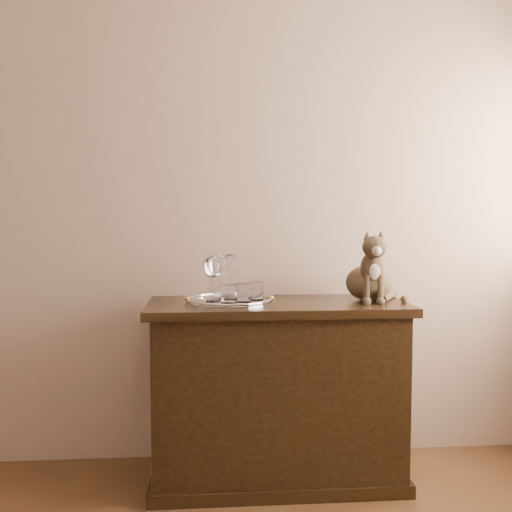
{
  "coord_description": "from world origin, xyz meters",
  "views": [
    {
      "loc": [
        0.29,
        -0.66,
        1.25
      ],
      "look_at": [
        0.5,
        1.95,
        1.06
      ],
      "focal_mm": 40.0,
      "sensor_mm": 36.0,
      "label": 1
    }
  ],
  "objects_px": {
    "tumbler_a": "(243,293)",
    "cat": "(369,265)",
    "wine_glass_a": "(209,278)",
    "tumbler_b": "(229,294)",
    "sideboard": "(277,392)",
    "wine_glass_d": "(219,277)",
    "tray": "(230,301)",
    "tumbler_c": "(255,291)",
    "wine_glass_b": "(230,276)",
    "wine_glass_c": "(212,279)"
  },
  "relations": [
    {
      "from": "tumbler_c",
      "to": "wine_glass_c",
      "type": "bearing_deg",
      "value": -174.62
    },
    {
      "from": "tray",
      "to": "wine_glass_d",
      "type": "height_order",
      "value": "wine_glass_d"
    },
    {
      "from": "wine_glass_b",
      "to": "tumbler_b",
      "type": "height_order",
      "value": "wine_glass_b"
    },
    {
      "from": "wine_glass_c",
      "to": "tumbler_c",
      "type": "height_order",
      "value": "wine_glass_c"
    },
    {
      "from": "sideboard",
      "to": "tumbler_c",
      "type": "relative_size",
      "value": 14.0
    },
    {
      "from": "wine_glass_a",
      "to": "tumbler_b",
      "type": "distance_m",
      "value": 0.18
    },
    {
      "from": "wine_glass_d",
      "to": "tumbler_b",
      "type": "xyz_separation_m",
      "value": [
        0.04,
        -0.1,
        -0.06
      ]
    },
    {
      "from": "wine_glass_b",
      "to": "wine_glass_c",
      "type": "bearing_deg",
      "value": -136.3
    },
    {
      "from": "wine_glass_d",
      "to": "wine_glass_a",
      "type": "bearing_deg",
      "value": 131.85
    },
    {
      "from": "tray",
      "to": "tumbler_b",
      "type": "distance_m",
      "value": 0.09
    },
    {
      "from": "wine_glass_c",
      "to": "tumbler_c",
      "type": "bearing_deg",
      "value": 5.38
    },
    {
      "from": "tray",
      "to": "tumbler_a",
      "type": "bearing_deg",
      "value": -43.05
    },
    {
      "from": "wine_glass_c",
      "to": "wine_glass_b",
      "type": "bearing_deg",
      "value": 43.7
    },
    {
      "from": "sideboard",
      "to": "tumbler_a",
      "type": "bearing_deg",
      "value": -168.48
    },
    {
      "from": "wine_glass_c",
      "to": "tumbler_b",
      "type": "bearing_deg",
      "value": -39.72
    },
    {
      "from": "tumbler_b",
      "to": "wine_glass_d",
      "type": "bearing_deg",
      "value": 112.97
    },
    {
      "from": "wine_glass_a",
      "to": "cat",
      "type": "distance_m",
      "value": 0.76
    },
    {
      "from": "tumbler_c",
      "to": "tray",
      "type": "bearing_deg",
      "value": -178.81
    },
    {
      "from": "wine_glass_d",
      "to": "tumbler_a",
      "type": "bearing_deg",
      "value": -36.21
    },
    {
      "from": "wine_glass_a",
      "to": "wine_glass_d",
      "type": "distance_m",
      "value": 0.07
    },
    {
      "from": "wine_glass_b",
      "to": "wine_glass_d",
      "type": "distance_m",
      "value": 0.07
    },
    {
      "from": "tray",
      "to": "wine_glass_c",
      "type": "bearing_deg",
      "value": -168.32
    },
    {
      "from": "wine_glass_d",
      "to": "cat",
      "type": "xyz_separation_m",
      "value": [
        0.71,
        -0.02,
        0.05
      ]
    },
    {
      "from": "wine_glass_c",
      "to": "wine_glass_a",
      "type": "bearing_deg",
      "value": 98.94
    },
    {
      "from": "sideboard",
      "to": "tumbler_c",
      "type": "distance_m",
      "value": 0.49
    },
    {
      "from": "wine_glass_a",
      "to": "wine_glass_d",
      "type": "bearing_deg",
      "value": -48.15
    },
    {
      "from": "wine_glass_b",
      "to": "wine_glass_d",
      "type": "relative_size",
      "value": 1.0
    },
    {
      "from": "sideboard",
      "to": "cat",
      "type": "xyz_separation_m",
      "value": [
        0.44,
        0.02,
        0.59
      ]
    },
    {
      "from": "wine_glass_b",
      "to": "tray",
      "type": "bearing_deg",
      "value": -94.64
    },
    {
      "from": "tray",
      "to": "wine_glass_d",
      "type": "xyz_separation_m",
      "value": [
        -0.05,
        0.02,
        0.11
      ]
    },
    {
      "from": "tumbler_a",
      "to": "tumbler_c",
      "type": "height_order",
      "value": "same"
    },
    {
      "from": "tray",
      "to": "tumbler_c",
      "type": "bearing_deg",
      "value": 1.19
    },
    {
      "from": "tray",
      "to": "wine_glass_a",
      "type": "height_order",
      "value": "wine_glass_a"
    },
    {
      "from": "wine_glass_d",
      "to": "tumbler_c",
      "type": "xyz_separation_m",
      "value": [
        0.17,
        -0.02,
        -0.06
      ]
    },
    {
      "from": "tumbler_a",
      "to": "tray",
      "type": "bearing_deg",
      "value": 136.95
    },
    {
      "from": "wine_glass_d",
      "to": "tumbler_c",
      "type": "height_order",
      "value": "wine_glass_d"
    },
    {
      "from": "tumbler_a",
      "to": "tumbler_b",
      "type": "distance_m",
      "value": 0.07
    },
    {
      "from": "wine_glass_b",
      "to": "cat",
      "type": "xyz_separation_m",
      "value": [
        0.65,
        -0.06,
        0.05
      ]
    },
    {
      "from": "tumbler_a",
      "to": "cat",
      "type": "relative_size",
      "value": 0.25
    },
    {
      "from": "wine_glass_c",
      "to": "tumbler_b",
      "type": "relative_size",
      "value": 2.51
    },
    {
      "from": "sideboard",
      "to": "wine_glass_a",
      "type": "bearing_deg",
      "value": 162.65
    },
    {
      "from": "tumbler_a",
      "to": "tumbler_b",
      "type": "xyz_separation_m",
      "value": [
        -0.07,
        -0.02,
        -0.0
      ]
    },
    {
      "from": "sideboard",
      "to": "wine_glass_d",
      "type": "relative_size",
      "value": 5.66
    },
    {
      "from": "sideboard",
      "to": "wine_glass_b",
      "type": "xyz_separation_m",
      "value": [
        -0.22,
        0.09,
        0.54
      ]
    },
    {
      "from": "tumbler_a",
      "to": "tumbler_c",
      "type": "relative_size",
      "value": 0.99
    },
    {
      "from": "wine_glass_b",
      "to": "wine_glass_d",
      "type": "xyz_separation_m",
      "value": [
        -0.05,
        -0.04,
        0.0
      ]
    },
    {
      "from": "tray",
      "to": "tumbler_a",
      "type": "xyz_separation_m",
      "value": [
        0.06,
        -0.06,
        0.05
      ]
    },
    {
      "from": "wine_glass_d",
      "to": "tumbler_a",
      "type": "height_order",
      "value": "wine_glass_d"
    },
    {
      "from": "wine_glass_c",
      "to": "tumbler_a",
      "type": "distance_m",
      "value": 0.16
    },
    {
      "from": "wine_glass_d",
      "to": "cat",
      "type": "relative_size",
      "value": 0.64
    }
  ]
}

